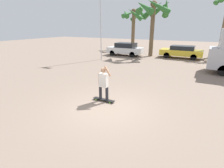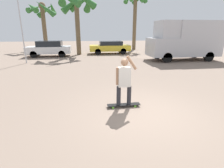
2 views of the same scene
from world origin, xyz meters
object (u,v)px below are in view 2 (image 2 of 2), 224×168
(person_skateboarder, at_px, (124,79))
(palm_tree_center_background, at_px, (76,4))
(parked_car_yellow, at_px, (110,47))
(camper_van, at_px, (185,39))
(parked_car_white, at_px, (49,48))
(palm_tree_far_left, at_px, (43,12))
(skateboard, at_px, (124,105))
(palm_tree_near_van, at_px, (136,3))
(flagpole, at_px, (19,5))

(person_skateboarder, distance_m, palm_tree_center_background, 14.71)
(person_skateboarder, relative_size, parked_car_yellow, 0.37)
(camper_van, relative_size, parked_car_white, 1.42)
(person_skateboarder, bearing_deg, palm_tree_far_left, 108.17)
(skateboard, xyz_separation_m, palm_tree_far_left, (-6.31, 19.21, 4.58))
(palm_tree_center_background, bearing_deg, palm_tree_near_van, 29.82)
(parked_car_white, xyz_separation_m, palm_tree_center_background, (2.84, 1.08, 4.23))
(parked_car_yellow, bearing_deg, skateboard, -96.03)
(parked_car_yellow, height_order, palm_tree_near_van, palm_tree_near_van)
(skateboard, bearing_deg, parked_car_yellow, 83.97)
(person_skateboarder, height_order, palm_tree_center_background, palm_tree_center_background)
(camper_van, height_order, palm_tree_near_van, palm_tree_near_van)
(parked_car_white, bearing_deg, skateboard, -69.92)
(parked_car_white, height_order, flagpole, flagpole)
(palm_tree_center_background, height_order, palm_tree_far_left, palm_tree_center_background)
(palm_tree_center_background, distance_m, flagpole, 6.22)
(camper_van, bearing_deg, palm_tree_near_van, 101.43)
(palm_tree_far_left, bearing_deg, skateboard, -71.83)
(parked_car_yellow, bearing_deg, palm_tree_far_left, 147.53)
(palm_tree_near_van, xyz_separation_m, flagpole, (-11.16, -8.92, -1.61))
(palm_tree_near_van, bearing_deg, palm_tree_center_background, -150.18)
(parked_car_white, bearing_deg, flagpole, -106.28)
(person_skateboarder, xyz_separation_m, palm_tree_far_left, (-6.31, 19.21, 3.69))
(parked_car_white, bearing_deg, palm_tree_near_van, 27.42)
(camper_van, xyz_separation_m, flagpole, (-13.04, 0.37, 2.50))
(palm_tree_near_van, bearing_deg, parked_car_white, -152.58)
(palm_tree_center_background, bearing_deg, palm_tree_far_left, 130.37)
(flagpole, bearing_deg, camper_van, -1.64)
(camper_van, bearing_deg, parked_car_yellow, 136.86)
(camper_van, height_order, palm_tree_far_left, palm_tree_far_left)
(parked_car_yellow, distance_m, flagpole, 9.52)
(skateboard, distance_m, palm_tree_center_background, 14.98)
(parked_car_white, bearing_deg, palm_tree_center_background, 20.83)
(person_skateboarder, height_order, parked_car_yellow, person_skateboarder)
(person_skateboarder, relative_size, flagpole, 0.21)
(person_skateboarder, distance_m, palm_tree_far_left, 20.55)
(skateboard, xyz_separation_m, palm_tree_center_background, (-1.89, 14.02, 4.95))
(camper_van, distance_m, parked_car_yellow, 7.91)
(flagpole, bearing_deg, parked_car_white, 73.72)
(skateboard, relative_size, person_skateboarder, 0.68)
(person_skateboarder, xyz_separation_m, parked_car_white, (-4.73, 12.94, -0.17))
(camper_van, bearing_deg, parked_car_white, 161.25)
(camper_van, xyz_separation_m, parked_car_white, (-11.96, 4.06, -0.96))
(skateboard, height_order, palm_tree_near_van, palm_tree_near_van)
(parked_car_white, xyz_separation_m, flagpole, (-1.08, -3.69, 3.45))
(parked_car_white, distance_m, flagpole, 5.17)
(palm_tree_near_van, xyz_separation_m, palm_tree_far_left, (-11.66, 1.04, -1.21))
(skateboard, xyz_separation_m, camper_van, (7.23, 8.88, 1.68))
(parked_car_yellow, relative_size, parked_car_white, 1.06)
(parked_car_white, height_order, palm_tree_center_background, palm_tree_center_background)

